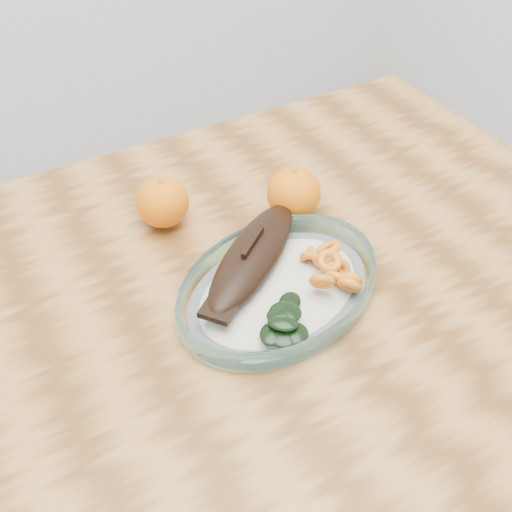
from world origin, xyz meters
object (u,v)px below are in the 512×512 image
at_px(orange_right, 294,193).
at_px(plated_meal, 278,284).
at_px(dining_table, 220,355).
at_px(orange_left, 163,202).

bearing_deg(orange_right, plated_meal, -128.15).
bearing_deg(orange_right, dining_table, -148.59).
distance_m(dining_table, orange_left, 0.23).
xyz_separation_m(plated_meal, orange_left, (-0.07, 0.20, 0.02)).
height_order(dining_table, orange_right, orange_right).
height_order(dining_table, orange_left, orange_left).
xyz_separation_m(dining_table, plated_meal, (0.08, -0.02, 0.12)).
relative_size(orange_left, orange_right, 0.96).
xyz_separation_m(dining_table, orange_left, (0.01, 0.18, 0.14)).
height_order(plated_meal, orange_left, plated_meal).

